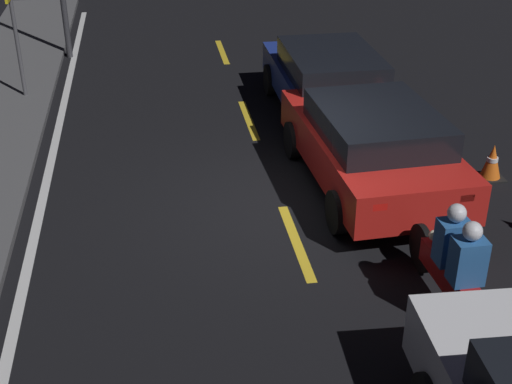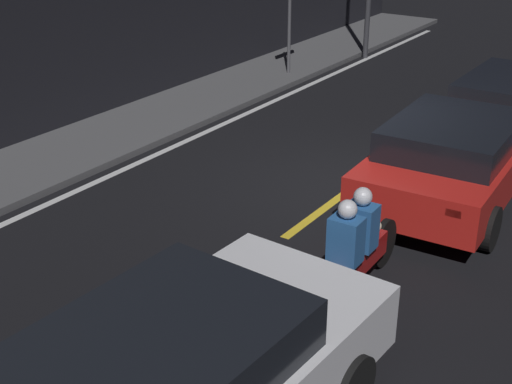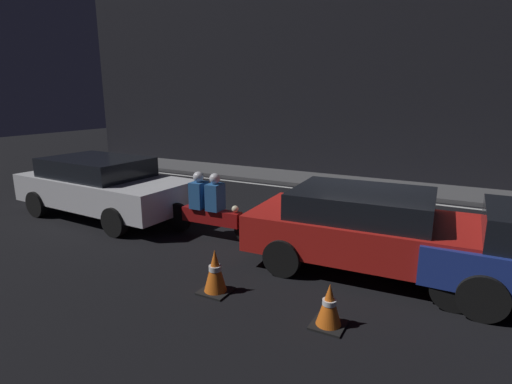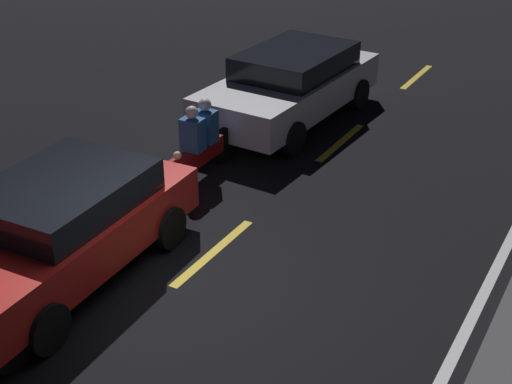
# 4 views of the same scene
# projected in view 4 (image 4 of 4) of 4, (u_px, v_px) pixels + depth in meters

# --- Properties ---
(ground_plane) EXTENTS (56.00, 56.00, 0.00)m
(ground_plane) POSITION_uv_depth(u_px,v_px,m) (173.00, 287.00, 9.43)
(ground_plane) COLOR black
(lane_dash_a) EXTENTS (2.00, 0.14, 0.01)m
(lane_dash_a) POSITION_uv_depth(u_px,v_px,m) (417.00, 77.00, 17.11)
(lane_dash_a) COLOR gold
(lane_dash_a) RESTS_ON ground
(lane_dash_b) EXTENTS (2.00, 0.14, 0.01)m
(lane_dash_b) POSITION_uv_depth(u_px,v_px,m) (341.00, 142.00, 13.66)
(lane_dash_b) COLOR gold
(lane_dash_b) RESTS_ON ground
(lane_dash_c) EXTENTS (2.00, 0.14, 0.01)m
(lane_dash_c) POSITION_uv_depth(u_px,v_px,m) (214.00, 252.00, 10.20)
(lane_dash_c) COLOR gold
(lane_dash_c) RESTS_ON ground
(lane_solid_kerb) EXTENTS (25.20, 0.14, 0.01)m
(lane_solid_kerb) POSITION_uv_depth(u_px,v_px,m) (440.00, 383.00, 7.84)
(lane_solid_kerb) COLOR silver
(lane_solid_kerb) RESTS_ON ground
(sedan_white) EXTENTS (4.60, 2.18, 1.44)m
(sedan_white) POSITION_uv_depth(u_px,v_px,m) (291.00, 84.00, 14.33)
(sedan_white) COLOR silver
(sedan_white) RESTS_ON ground
(taxi_red) EXTENTS (4.19, 2.15, 1.37)m
(taxi_red) POSITION_uv_depth(u_px,v_px,m) (58.00, 226.00, 9.39)
(taxi_red) COLOR red
(taxi_red) RESTS_ON ground
(motorcycle) EXTENTS (2.40, 0.38, 1.39)m
(motorcycle) POSITION_uv_depth(u_px,v_px,m) (199.00, 145.00, 11.97)
(motorcycle) COLOR black
(motorcycle) RESTS_ON ground
(traffic_cone_near) EXTENTS (0.45, 0.45, 0.69)m
(traffic_cone_near) POSITION_uv_depth(u_px,v_px,m) (52.00, 169.00, 11.86)
(traffic_cone_near) COLOR black
(traffic_cone_near) RESTS_ON ground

